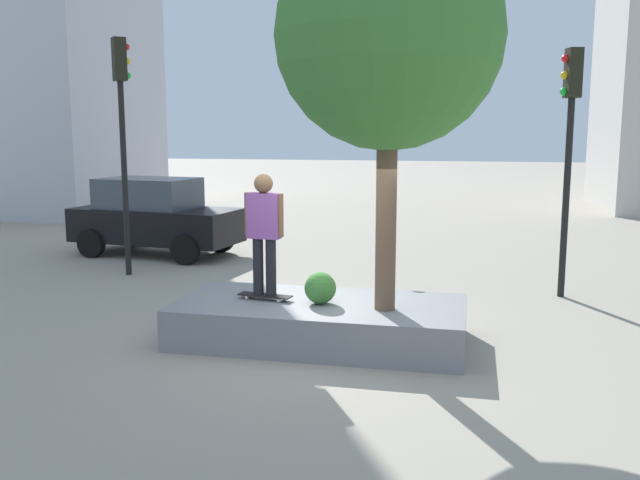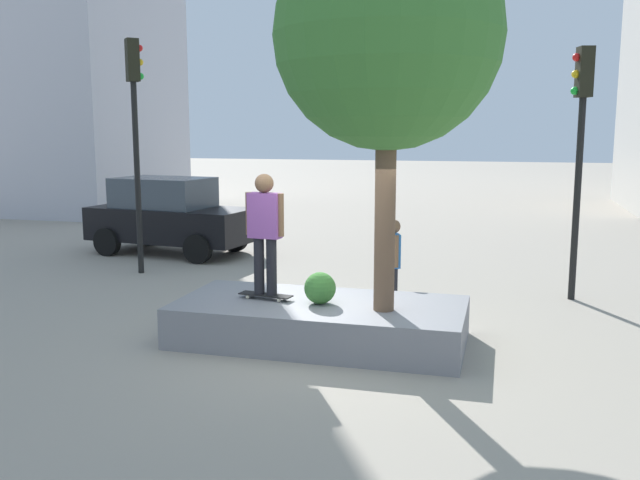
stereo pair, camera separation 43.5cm
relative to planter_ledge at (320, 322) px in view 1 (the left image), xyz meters
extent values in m
plane|color=#9E9384|center=(0.10, -0.32, -0.29)|extent=(120.00, 120.00, 0.00)
cube|color=gray|center=(0.00, 0.00, 0.00)|extent=(4.09, 1.96, 0.58)
cylinder|color=brown|center=(0.95, -0.18, 1.70)|extent=(0.28, 0.28, 2.82)
sphere|color=#3D7A33|center=(0.95, -0.18, 3.92)|extent=(2.97, 2.97, 2.97)
sphere|color=#3D7A33|center=(0.02, -0.08, 0.51)|extent=(0.45, 0.45, 0.45)
cube|color=black|center=(-0.81, -0.03, 0.35)|extent=(0.82, 0.32, 0.02)
sphere|color=beige|center=(-0.55, 0.02, 0.32)|extent=(0.06, 0.06, 0.06)
sphere|color=beige|center=(-0.57, -0.15, 0.32)|extent=(0.06, 0.06, 0.06)
sphere|color=beige|center=(-1.05, 0.09, 0.32)|extent=(0.06, 0.06, 0.06)
sphere|color=beige|center=(-1.08, -0.08, 0.32)|extent=(0.06, 0.06, 0.06)
cylinder|color=black|center=(-0.91, -0.02, 0.78)|extent=(0.15, 0.15, 0.83)
cylinder|color=black|center=(-0.71, -0.04, 0.78)|extent=(0.15, 0.15, 0.83)
cube|color=#8C4C99|center=(-0.81, -0.03, 1.51)|extent=(0.48, 0.24, 0.65)
cylinder|color=brown|center=(-1.06, -0.01, 1.53)|extent=(0.10, 0.10, 0.61)
cylinder|color=brown|center=(-0.57, -0.05, 1.53)|extent=(0.10, 0.10, 0.61)
sphere|color=brown|center=(-0.81, -0.03, 1.97)|extent=(0.27, 0.27, 0.27)
cube|color=black|center=(-5.38, 5.89, 0.45)|extent=(4.19, 2.19, 0.80)
cube|color=#38424C|center=(-5.57, 5.92, 1.21)|extent=(2.42, 1.76, 0.72)
cylinder|color=black|center=(-3.99, 6.56, 0.05)|extent=(0.70, 0.29, 0.68)
cylinder|color=black|center=(-4.21, 4.89, 0.05)|extent=(0.70, 0.29, 0.68)
cylinder|color=black|center=(-6.54, 6.89, 0.05)|extent=(0.70, 0.29, 0.68)
cylinder|color=black|center=(-6.76, 5.22, 0.05)|extent=(0.70, 0.29, 0.68)
cylinder|color=black|center=(3.71, 3.59, 1.49)|extent=(0.12, 0.12, 3.56)
cube|color=black|center=(3.71, 3.59, 3.70)|extent=(0.30, 0.33, 0.85)
sphere|color=red|center=(3.57, 3.56, 3.94)|extent=(0.14, 0.14, 0.14)
sphere|color=gold|center=(3.57, 3.56, 3.66)|extent=(0.14, 0.14, 0.14)
sphere|color=green|center=(3.57, 3.56, 3.38)|extent=(0.14, 0.14, 0.14)
cylinder|color=black|center=(-4.94, 3.62, 1.70)|extent=(0.12, 0.12, 3.99)
cube|color=black|center=(-4.94, 3.62, 4.12)|extent=(0.37, 0.37, 0.85)
sphere|color=red|center=(-4.83, 3.73, 4.37)|extent=(0.14, 0.14, 0.14)
sphere|color=gold|center=(-4.83, 3.73, 4.09)|extent=(0.14, 0.14, 0.14)
sphere|color=green|center=(-4.83, 3.73, 3.81)|extent=(0.14, 0.14, 0.14)
cylinder|color=black|center=(0.67, 2.18, 0.07)|extent=(0.13, 0.13, 0.73)
cylinder|color=black|center=(0.74, 2.02, 0.07)|extent=(0.13, 0.13, 0.73)
cube|color=#2D6BB2|center=(0.70, 2.10, 0.72)|extent=(0.31, 0.45, 0.57)
cylinder|color=brown|center=(0.62, 2.30, 0.74)|extent=(0.09, 0.09, 0.54)
cylinder|color=brown|center=(0.78, 1.90, 0.74)|extent=(0.09, 0.09, 0.54)
sphere|color=brown|center=(0.70, 2.10, 1.12)|extent=(0.24, 0.24, 0.24)
camera|label=1|loc=(2.07, -9.27, 2.71)|focal=38.43mm
camera|label=2|loc=(2.49, -9.16, 2.71)|focal=38.43mm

